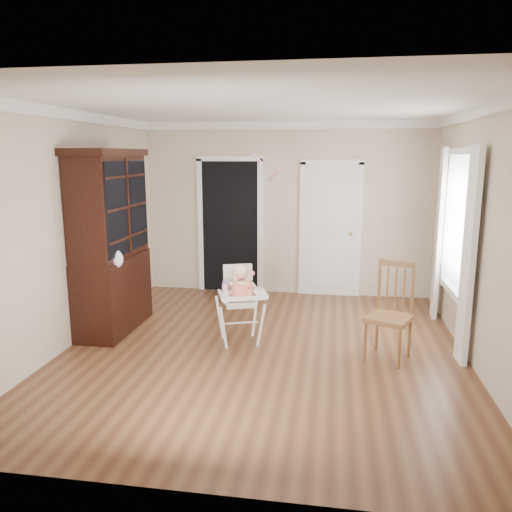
% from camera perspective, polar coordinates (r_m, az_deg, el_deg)
% --- Properties ---
extents(floor, '(5.00, 5.00, 0.00)m').
position_cam_1_polar(floor, '(5.81, 0.83, -10.73)').
color(floor, '#522D1C').
rests_on(floor, ground).
extents(ceiling, '(5.00, 5.00, 0.00)m').
position_cam_1_polar(ceiling, '(5.40, 0.92, 16.82)').
color(ceiling, white).
rests_on(ceiling, wall_back).
extents(wall_back, '(4.50, 0.00, 4.50)m').
position_cam_1_polar(wall_back, '(7.91, 3.45, 5.32)').
color(wall_back, beige).
rests_on(wall_back, floor).
extents(wall_left, '(0.00, 5.00, 5.00)m').
position_cam_1_polar(wall_left, '(6.18, -20.29, 2.88)').
color(wall_left, beige).
rests_on(wall_left, floor).
extents(wall_right, '(0.00, 5.00, 5.00)m').
position_cam_1_polar(wall_right, '(5.60, 24.34, 1.74)').
color(wall_right, beige).
rests_on(wall_right, floor).
extents(crown_molding, '(4.50, 5.00, 0.12)m').
position_cam_1_polar(crown_molding, '(5.40, 0.91, 16.18)').
color(crown_molding, white).
rests_on(crown_molding, ceiling).
extents(doorway, '(1.06, 0.05, 2.22)m').
position_cam_1_polar(doorway, '(8.06, -2.97, 3.71)').
color(doorway, black).
rests_on(doorway, wall_back).
extents(closet_door, '(0.96, 0.09, 2.13)m').
position_cam_1_polar(closet_door, '(7.89, 8.48, 2.82)').
color(closet_door, white).
rests_on(closet_door, wall_back).
extents(window_right, '(0.13, 1.84, 2.30)m').
position_cam_1_polar(window_right, '(6.35, 21.82, 2.42)').
color(window_right, white).
rests_on(window_right, wall_right).
extents(high_chair, '(0.72, 0.80, 0.94)m').
position_cam_1_polar(high_chair, '(5.87, -1.87, -4.51)').
color(high_chair, white).
rests_on(high_chair, floor).
extents(baby, '(0.31, 0.23, 0.43)m').
position_cam_1_polar(baby, '(5.86, -1.90, -3.10)').
color(baby, beige).
rests_on(baby, high_chair).
extents(cake, '(0.29, 0.29, 0.13)m').
position_cam_1_polar(cake, '(5.62, -1.54, -3.79)').
color(cake, silver).
rests_on(cake, high_chair).
extents(sippy_cup, '(0.07, 0.07, 0.17)m').
position_cam_1_polar(sippy_cup, '(5.72, -3.52, -3.50)').
color(sippy_cup, '#F495CA').
rests_on(sippy_cup, high_chair).
extents(china_cabinet, '(0.60, 1.35, 2.27)m').
position_cam_1_polar(china_cabinet, '(6.47, -16.27, 1.58)').
color(china_cabinet, black).
rests_on(china_cabinet, floor).
extents(dining_chair, '(0.57, 0.57, 1.06)m').
position_cam_1_polar(dining_chair, '(5.63, 15.04, -6.50)').
color(dining_chair, brown).
rests_on(dining_chair, floor).
extents(streamer, '(0.21, 0.46, 0.15)m').
position_cam_1_polar(streamer, '(6.62, 0.11, 11.11)').
color(streamer, pink).
rests_on(streamer, ceiling).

